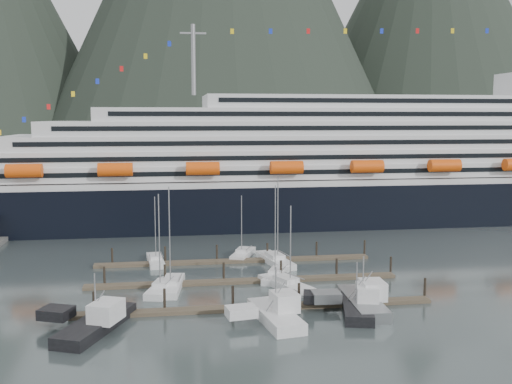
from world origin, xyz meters
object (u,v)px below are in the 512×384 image
cruise_ship (359,171)px  trawler_a (95,323)px  sailboat_f (243,254)px  sailboat_d (276,275)px  trawler_d (361,301)px  trawler_c (355,303)px  sailboat_b (171,286)px  sailboat_c (286,285)px  sailboat_g (275,261)px  sailboat_e (156,261)px  sailboat_a (162,289)px  trawler_b (275,314)px

cruise_ship → trawler_a: (-55.25, -69.88, -11.08)m
sailboat_f → sailboat_d: bearing=-145.2°
trawler_d → trawler_c: bearing=117.0°
cruise_ship → sailboat_d: (-29.56, -49.90, -11.62)m
sailboat_b → sailboat_d: bearing=-68.7°
sailboat_c → sailboat_g: (1.08, 15.18, 0.02)m
trawler_a → sailboat_c: bearing=-39.1°
sailboat_f → trawler_a: 41.39m
sailboat_e → sailboat_g: 20.82m
sailboat_a → sailboat_b: size_ratio=0.94×
sailboat_f → trawler_a: bearing=169.3°
sailboat_a → sailboat_d: sailboat_d is taller
sailboat_a → trawler_a: sailboat_a is taller
trawler_a → sailboat_b: bearing=-7.4°
cruise_ship → trawler_d: cruise_ship is taller
sailboat_c → sailboat_e: (-19.50, 18.31, -0.03)m
cruise_ship → sailboat_d: size_ratio=13.74×
sailboat_c → sailboat_f: (-3.83, 20.86, -0.02)m
sailboat_d → sailboat_f: bearing=36.0°
cruise_ship → sailboat_b: size_ratio=13.20×
sailboat_d → trawler_d: size_ratio=1.16×
sailboat_d → sailboat_g: bearing=14.2°
cruise_ship → sailboat_f: 49.48m
sailboat_d → sailboat_e: 22.82m
cruise_ship → sailboat_a: cruise_ship is taller
sailboat_g → trawler_c: (5.97, -26.40, 0.45)m
sailboat_b → sailboat_g: size_ratio=1.00×
trawler_b → trawler_c: size_ratio=0.85×
sailboat_f → trawler_c: sailboat_f is taller
sailboat_d → sailboat_g: sailboat_g is taller
sailboat_c → sailboat_f: size_ratio=1.11×
sailboat_b → sailboat_d: size_ratio=1.04×
trawler_c → sailboat_b: bearing=75.1°
sailboat_b → cruise_ship: bearing=-33.0°
trawler_a → trawler_b: size_ratio=1.18×
cruise_ship → trawler_a: size_ratio=14.63×
sailboat_a → trawler_b: bearing=-121.4°
trawler_a → trawler_d: size_ratio=1.09×
sailboat_e → trawler_a: 33.05m
sailboat_b → sailboat_a: bearing=135.4°
sailboat_b → sailboat_e: 16.66m
cruise_ship → sailboat_e: size_ratio=17.15×
sailboat_a → trawler_a: size_ratio=1.04×
cruise_ship → sailboat_f: cruise_ship is taller
sailboat_g → sailboat_d: bearing=159.2°
sailboat_f → sailboat_g: sailboat_g is taller
sailboat_e → trawler_b: bearing=-160.8°
trawler_c → trawler_d: bearing=-51.9°
sailboat_c → sailboat_g: sailboat_g is taller
sailboat_e → sailboat_f: size_ratio=1.04×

